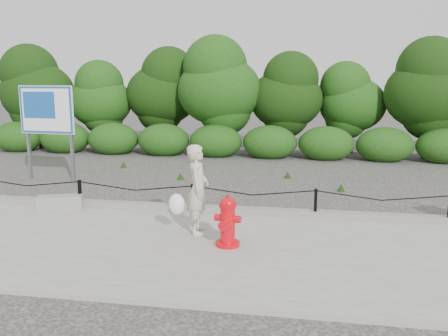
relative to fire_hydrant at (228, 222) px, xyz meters
The scene contains 9 objects.
ground 2.20m from the fire_hydrant, 119.05° to the left, with size 90.00×90.00×0.00m, color #2D2B28.
sidewalk 1.14m from the fire_hydrant, behind, with size 14.00×4.00×0.08m, color gray.
curb 2.21m from the fire_hydrant, 118.41° to the left, with size 14.00×0.22×0.14m, color slate.
chain_barrier 2.14m from the fire_hydrant, 119.05° to the left, with size 10.06×0.06×0.60m.
treeline 10.98m from the fire_hydrant, 95.28° to the left, with size 20.20×3.46×4.33m.
fire_hydrant is the anchor object (origin of this frame).
pedestrian 0.95m from the fire_hydrant, 138.42° to the left, with size 0.71×0.62×1.60m.
concrete_block 4.21m from the fire_hydrant, 157.27° to the left, with size 0.92×0.32×0.29m, color gray.
advertising_sign 7.60m from the fire_hydrant, 141.23° to the left, with size 1.65×0.26×2.64m.
Camera 1 is at (2.25, -9.27, 2.79)m, focal length 38.00 mm.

